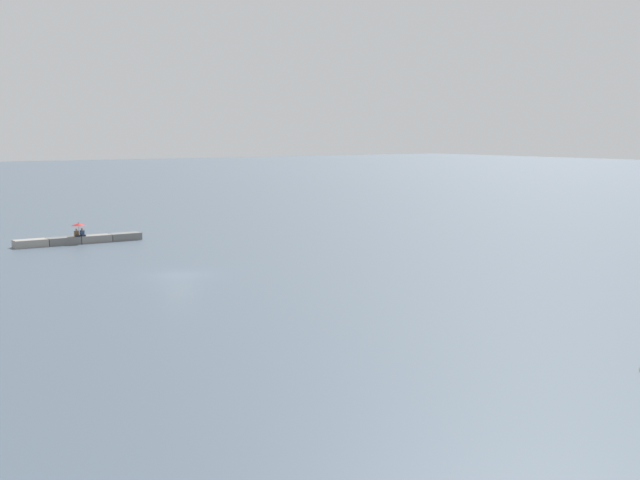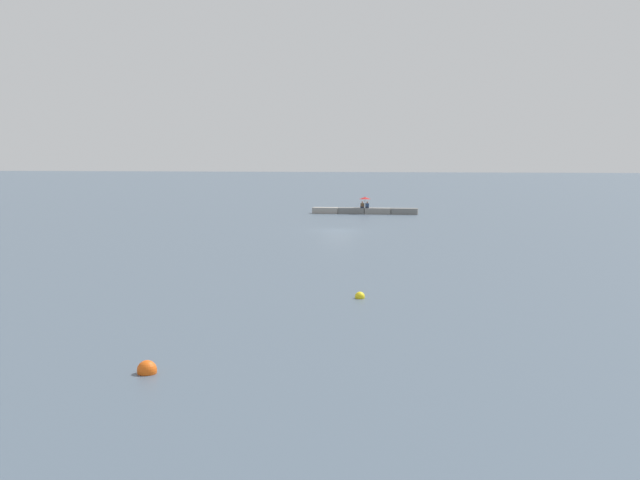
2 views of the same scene
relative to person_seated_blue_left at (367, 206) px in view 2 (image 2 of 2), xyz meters
name	(u,v)px [view 2 (image 2 of 2)]	position (x,y,z in m)	size (l,w,h in m)	color
ground_plane	(338,231)	(0.28, 21.57, -0.94)	(500.00, 500.00, 0.00)	#475666
seawall_pier	(365,211)	(0.28, -0.16, -0.60)	(11.96, 1.42, 0.69)	slate
person_seated_blue_left	(367,206)	(0.00, 0.00, 0.00)	(0.40, 0.61, 0.73)	#1E2333
person_seated_brown_right	(362,206)	(0.56, 0.07, 0.00)	(0.40, 0.61, 0.73)	#1E2333
umbrella_open_red	(365,198)	(0.28, -0.15, 0.86)	(1.33, 1.33, 1.29)	black
mooring_buoy_near	(360,297)	(-5.72, 56.09, -0.86)	(0.47, 0.47, 0.47)	yellow
mooring_buoy_far	(147,370)	(-0.85, 70.69, -0.83)	(0.62, 0.62, 0.62)	#EA5914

